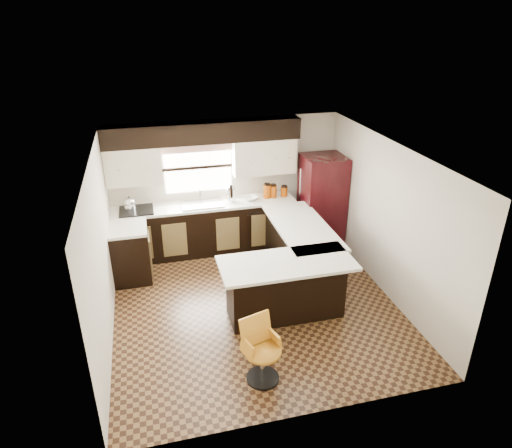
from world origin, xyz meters
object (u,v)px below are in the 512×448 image
object	(u,v)px
peninsula_long	(298,253)
peninsula_return	(285,288)
refrigerator	(322,202)
bar_chair	(263,352)

from	to	relation	value
peninsula_long	peninsula_return	distance (m)	1.11
peninsula_long	refrigerator	distance (m)	1.38
peninsula_long	bar_chair	xyz separation A→B (m)	(-1.18, -2.18, -0.03)
peninsula_long	peninsula_return	size ratio (longest dim) A/B	1.18
peninsula_return	peninsula_long	bearing A→B (deg)	61.70
refrigerator	bar_chair	xyz separation A→B (m)	(-1.99, -3.21, -0.45)
peninsula_long	bar_chair	world-z (taller)	peninsula_long
refrigerator	peninsula_return	bearing A→B (deg)	-123.51
peninsula_return	bar_chair	xyz separation A→B (m)	(-0.66, -1.20, -0.03)
refrigerator	bar_chair	distance (m)	3.80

